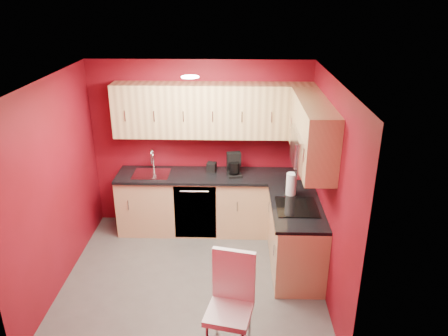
{
  "coord_description": "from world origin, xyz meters",
  "views": [
    {
      "loc": [
        0.52,
        -4.6,
        3.41
      ],
      "look_at": [
        0.37,
        0.55,
        1.28
      ],
      "focal_mm": 35.0,
      "sensor_mm": 36.0,
      "label": 1
    }
  ],
  "objects_px": {
    "sink": "(152,171)",
    "coffee_maker": "(234,165)",
    "microwave": "(311,150)",
    "dining_chair": "(229,308)",
    "paper_towel": "(291,184)",
    "napkin_holder": "(212,167)"
  },
  "relations": [
    {
      "from": "sink",
      "to": "paper_towel",
      "type": "xyz_separation_m",
      "value": [
        1.94,
        -0.66,
        0.12
      ]
    },
    {
      "from": "coffee_maker",
      "to": "dining_chair",
      "type": "distance_m",
      "value": 2.43
    },
    {
      "from": "sink",
      "to": "paper_towel",
      "type": "relative_size",
      "value": 1.71
    },
    {
      "from": "coffee_maker",
      "to": "dining_chair",
      "type": "relative_size",
      "value": 0.31
    },
    {
      "from": "sink",
      "to": "coffee_maker",
      "type": "distance_m",
      "value": 1.21
    },
    {
      "from": "sink",
      "to": "coffee_maker",
      "type": "xyz_separation_m",
      "value": [
        1.2,
        -0.04,
        0.13
      ]
    },
    {
      "from": "sink",
      "to": "napkin_holder",
      "type": "height_order",
      "value": "sink"
    },
    {
      "from": "paper_towel",
      "to": "dining_chair",
      "type": "relative_size",
      "value": 0.29
    },
    {
      "from": "microwave",
      "to": "paper_towel",
      "type": "relative_size",
      "value": 2.5
    },
    {
      "from": "paper_towel",
      "to": "dining_chair",
      "type": "xyz_separation_m",
      "value": [
        -0.77,
        -1.74,
        -0.53
      ]
    },
    {
      "from": "coffee_maker",
      "to": "microwave",
      "type": "bearing_deg",
      "value": -57.02
    },
    {
      "from": "napkin_holder",
      "to": "coffee_maker",
      "type": "bearing_deg",
      "value": -22.21
    },
    {
      "from": "sink",
      "to": "napkin_holder",
      "type": "relative_size",
      "value": 3.79
    },
    {
      "from": "microwave",
      "to": "dining_chair",
      "type": "height_order",
      "value": "microwave"
    },
    {
      "from": "paper_towel",
      "to": "dining_chair",
      "type": "height_order",
      "value": "paper_towel"
    },
    {
      "from": "sink",
      "to": "dining_chair",
      "type": "relative_size",
      "value": 0.49
    },
    {
      "from": "microwave",
      "to": "paper_towel",
      "type": "bearing_deg",
      "value": 114.07
    },
    {
      "from": "microwave",
      "to": "coffee_maker",
      "type": "relative_size",
      "value": 2.32
    },
    {
      "from": "microwave",
      "to": "paper_towel",
      "type": "xyz_separation_m",
      "value": [
        -0.15,
        0.34,
        -0.6
      ]
    },
    {
      "from": "microwave",
      "to": "sink",
      "type": "bearing_deg",
      "value": 154.4
    },
    {
      "from": "coffee_maker",
      "to": "paper_towel",
      "type": "xyz_separation_m",
      "value": [
        0.74,
        -0.62,
        -0.01
      ]
    },
    {
      "from": "microwave",
      "to": "napkin_holder",
      "type": "height_order",
      "value": "microwave"
    }
  ]
}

